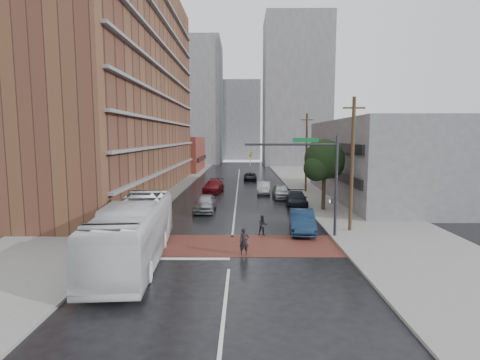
{
  "coord_description": "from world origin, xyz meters",
  "views": [
    {
      "loc": [
        0.77,
        -23.52,
        7.17
      ],
      "look_at": [
        0.51,
        7.71,
        3.5
      ],
      "focal_mm": 28.0,
      "sensor_mm": 36.0,
      "label": 1
    }
  ],
  "objects_px": {
    "car_travel_b": "(264,188)",
    "car_parked_mid": "(297,199)",
    "car_parked_far": "(281,191)",
    "transit_bus": "(134,231)",
    "pedestrian_b": "(263,225)",
    "car_travel_a": "(205,203)",
    "car_travel_c": "(214,186)",
    "suv_travel": "(250,177)",
    "car_parked_near": "(302,221)",
    "pedestrian_a": "(244,242)"
  },
  "relations": [
    {
      "from": "car_travel_c",
      "to": "car_parked_near",
      "type": "distance_m",
      "value": 21.8
    },
    {
      "from": "pedestrian_a",
      "to": "pedestrian_b",
      "type": "height_order",
      "value": "pedestrian_a"
    },
    {
      "from": "transit_bus",
      "to": "car_parked_mid",
      "type": "relative_size",
      "value": 2.48
    },
    {
      "from": "car_parked_mid",
      "to": "car_travel_b",
      "type": "bearing_deg",
      "value": 113.95
    },
    {
      "from": "suv_travel",
      "to": "car_parked_far",
      "type": "bearing_deg",
      "value": -77.99
    },
    {
      "from": "pedestrian_a",
      "to": "car_travel_b",
      "type": "xyz_separation_m",
      "value": [
        2.51,
        24.33,
        -0.08
      ]
    },
    {
      "from": "pedestrian_b",
      "to": "car_travel_b",
      "type": "relative_size",
      "value": 0.33
    },
    {
      "from": "pedestrian_a",
      "to": "car_travel_a",
      "type": "distance_m",
      "value": 13.63
    },
    {
      "from": "pedestrian_b",
      "to": "car_parked_far",
      "type": "bearing_deg",
      "value": 71.44
    },
    {
      "from": "pedestrian_a",
      "to": "car_parked_far",
      "type": "relative_size",
      "value": 0.36
    },
    {
      "from": "transit_bus",
      "to": "pedestrian_b",
      "type": "relative_size",
      "value": 8.4
    },
    {
      "from": "pedestrian_a",
      "to": "car_travel_a",
      "type": "height_order",
      "value": "pedestrian_a"
    },
    {
      "from": "car_travel_b",
      "to": "suv_travel",
      "type": "height_order",
      "value": "car_travel_b"
    },
    {
      "from": "car_travel_b",
      "to": "suv_travel",
      "type": "bearing_deg",
      "value": 99.03
    },
    {
      "from": "car_travel_c",
      "to": "suv_travel",
      "type": "distance_m",
      "value": 13.71
    },
    {
      "from": "car_travel_c",
      "to": "car_travel_b",
      "type": "bearing_deg",
      "value": -5.97
    },
    {
      "from": "car_travel_a",
      "to": "car_travel_b",
      "type": "xyz_separation_m",
      "value": [
        6.22,
        11.21,
        -0.08
      ]
    },
    {
      "from": "transit_bus",
      "to": "suv_travel",
      "type": "height_order",
      "value": "transit_bus"
    },
    {
      "from": "car_travel_b",
      "to": "car_parked_mid",
      "type": "relative_size",
      "value": 0.89
    },
    {
      "from": "transit_bus",
      "to": "car_travel_a",
      "type": "distance_m",
      "value": 14.55
    },
    {
      "from": "car_parked_mid",
      "to": "car_travel_a",
      "type": "bearing_deg",
      "value": -158.22
    },
    {
      "from": "suv_travel",
      "to": "car_parked_near",
      "type": "bearing_deg",
      "value": -82.97
    },
    {
      "from": "car_parked_far",
      "to": "transit_bus",
      "type": "bearing_deg",
      "value": -115.57
    },
    {
      "from": "transit_bus",
      "to": "car_parked_far",
      "type": "xyz_separation_m",
      "value": [
        10.65,
        22.27,
        -0.95
      ]
    },
    {
      "from": "pedestrian_b",
      "to": "car_travel_b",
      "type": "bearing_deg",
      "value": 78.36
    },
    {
      "from": "pedestrian_a",
      "to": "car_parked_near",
      "type": "xyz_separation_m",
      "value": [
        4.36,
        5.5,
        -0.01
      ]
    },
    {
      "from": "car_travel_b",
      "to": "car_parked_near",
      "type": "bearing_deg",
      "value": -81.08
    },
    {
      "from": "transit_bus",
      "to": "pedestrian_b",
      "type": "height_order",
      "value": "transit_bus"
    },
    {
      "from": "pedestrian_b",
      "to": "car_parked_mid",
      "type": "bearing_deg",
      "value": 62.0
    },
    {
      "from": "car_parked_mid",
      "to": "transit_bus",
      "type": "bearing_deg",
      "value": -119.88
    },
    {
      "from": "pedestrian_b",
      "to": "car_parked_near",
      "type": "relative_size",
      "value": 0.3
    },
    {
      "from": "transit_bus",
      "to": "car_parked_far",
      "type": "height_order",
      "value": "transit_bus"
    },
    {
      "from": "pedestrian_b",
      "to": "pedestrian_a",
      "type": "bearing_deg",
      "value": -115.21
    },
    {
      "from": "pedestrian_a",
      "to": "suv_travel",
      "type": "bearing_deg",
      "value": 78.48
    },
    {
      "from": "transit_bus",
      "to": "car_travel_a",
      "type": "bearing_deg",
      "value": 75.03
    },
    {
      "from": "car_travel_a",
      "to": "car_parked_near",
      "type": "distance_m",
      "value": 11.09
    },
    {
      "from": "pedestrian_b",
      "to": "car_travel_c",
      "type": "bearing_deg",
      "value": 95.57
    },
    {
      "from": "car_parked_near",
      "to": "car_parked_mid",
      "type": "relative_size",
      "value": 0.99
    },
    {
      "from": "pedestrian_b",
      "to": "car_travel_b",
      "type": "xyz_separation_m",
      "value": [
        1.14,
        19.83,
        -0.0
      ]
    },
    {
      "from": "transit_bus",
      "to": "car_travel_c",
      "type": "relative_size",
      "value": 2.36
    },
    {
      "from": "car_travel_a",
      "to": "car_travel_c",
      "type": "bearing_deg",
      "value": 91.81
    },
    {
      "from": "car_parked_mid",
      "to": "car_travel_c",
      "type": "bearing_deg",
      "value": 138.37
    },
    {
      "from": "car_travel_b",
      "to": "car_parked_mid",
      "type": "distance_m",
      "value": 8.88
    },
    {
      "from": "pedestrian_b",
      "to": "car_parked_far",
      "type": "relative_size",
      "value": 0.32
    },
    {
      "from": "pedestrian_a",
      "to": "car_parked_near",
      "type": "distance_m",
      "value": 7.02
    },
    {
      "from": "car_travel_c",
      "to": "car_parked_mid",
      "type": "distance_m",
      "value": 13.49
    },
    {
      "from": "pedestrian_b",
      "to": "car_parked_far",
      "type": "height_order",
      "value": "car_parked_far"
    },
    {
      "from": "car_parked_mid",
      "to": "pedestrian_a",
      "type": "bearing_deg",
      "value": -104.32
    },
    {
      "from": "pedestrian_b",
      "to": "car_travel_c",
      "type": "relative_size",
      "value": 0.28
    },
    {
      "from": "car_parked_near",
      "to": "car_parked_far",
      "type": "height_order",
      "value": "car_parked_near"
    }
  ]
}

